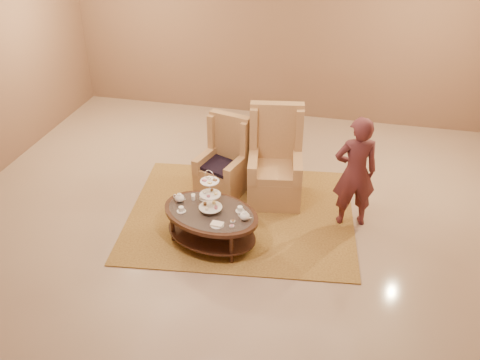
% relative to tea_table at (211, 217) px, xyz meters
% --- Properties ---
extents(ground, '(8.00, 8.00, 0.00)m').
position_rel_tea_table_xyz_m(ground, '(0.18, 0.29, -0.40)').
color(ground, tan).
rests_on(ground, ground).
extents(ceiling, '(8.00, 8.00, 0.02)m').
position_rel_tea_table_xyz_m(ceiling, '(0.18, 0.29, -0.40)').
color(ceiling, beige).
rests_on(ceiling, ground).
extents(wall_back, '(8.00, 0.04, 3.50)m').
position_rel_tea_table_xyz_m(wall_back, '(0.18, 4.29, 1.35)').
color(wall_back, '#866049').
rests_on(wall_back, ground).
extents(rug, '(3.44, 2.98, 0.02)m').
position_rel_tea_table_xyz_m(rug, '(0.24, 0.71, -0.39)').
color(rug, '#AC8A3D').
rests_on(rug, ground).
extents(tea_table, '(1.51, 1.25, 1.09)m').
position_rel_tea_table_xyz_m(tea_table, '(0.00, 0.00, 0.00)').
color(tea_table, black).
rests_on(tea_table, ground).
extents(armchair_left, '(0.79, 0.81, 1.18)m').
position_rel_tea_table_xyz_m(armchair_left, '(-0.15, 1.29, 0.00)').
color(armchair_left, tan).
rests_on(armchair_left, ground).
extents(armchair_right, '(0.87, 0.89, 1.41)m').
position_rel_tea_table_xyz_m(armchair_right, '(0.61, 1.29, 0.08)').
color(armchair_right, tan).
rests_on(armchair_right, ground).
extents(person, '(0.66, 0.52, 1.60)m').
position_rel_tea_table_xyz_m(person, '(1.74, 0.86, 0.40)').
color(person, '#522329').
rests_on(person, ground).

